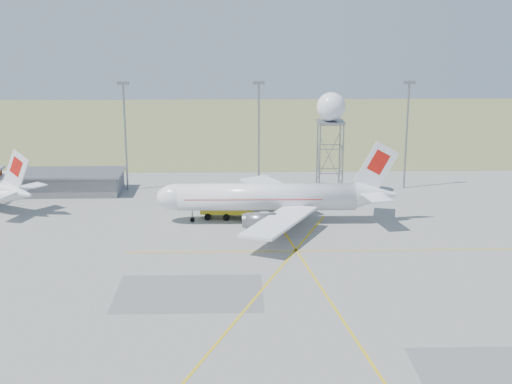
{
  "coord_description": "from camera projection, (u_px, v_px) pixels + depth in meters",
  "views": [
    {
      "loc": [
        -13.95,
        -66.18,
        34.04
      ],
      "look_at": [
        -11.19,
        40.0,
        6.16
      ],
      "focal_mm": 50.0,
      "sensor_mm": 36.0,
      "label": 1
    }
  ],
  "objects": [
    {
      "name": "building_grey",
      "position": [
        72.0,
        182.0,
        133.23
      ],
      "size": [
        19.0,
        10.0,
        3.9
      ],
      "color": "gray",
      "rests_on": "ground"
    },
    {
      "name": "fire_truck",
      "position": [
        229.0,
        208.0,
        117.43
      ],
      "size": [
        8.85,
        4.08,
        3.45
      ],
      "rotation": [
        0.0,
        0.0,
        -0.09
      ],
      "color": "gold",
      "rests_on": "ground"
    },
    {
      "name": "ground",
      "position": [
        375.0,
        348.0,
        72.99
      ],
      "size": [
        400.0,
        400.0,
        0.0
      ],
      "primitive_type": "plane",
      "color": "gray",
      "rests_on": "ground"
    },
    {
      "name": "radar_tower",
      "position": [
        330.0,
        138.0,
        129.68
      ],
      "size": [
        5.24,
        5.24,
        18.97
      ],
      "color": "gray",
      "rests_on": "ground"
    },
    {
      "name": "mast_c",
      "position": [
        407.0,
        126.0,
        134.19
      ],
      "size": [
        2.2,
        0.5,
        20.5
      ],
      "color": "gray",
      "rests_on": "ground"
    },
    {
      "name": "grass_strip",
      "position": [
        285.0,
        125.0,
        208.35
      ],
      "size": [
        400.0,
        120.0,
        0.03
      ],
      "primitive_type": "cube",
      "color": "#5E6437",
      "rests_on": "ground"
    },
    {
      "name": "mast_a",
      "position": [
        125.0,
        127.0,
        132.86
      ],
      "size": [
        2.2,
        0.5,
        20.5
      ],
      "color": "gray",
      "rests_on": "ground"
    },
    {
      "name": "mast_b",
      "position": [
        259.0,
        126.0,
        133.49
      ],
      "size": [
        2.2,
        0.5,
        20.5
      ],
      "color": "gray",
      "rests_on": "ground"
    },
    {
      "name": "airliner_main",
      "position": [
        271.0,
        198.0,
        114.71
      ],
      "size": [
        38.88,
        37.83,
        13.23
      ],
      "rotation": [
        0.0,
        0.0,
        3.13
      ],
      "color": "white",
      "rests_on": "ground"
    }
  ]
}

